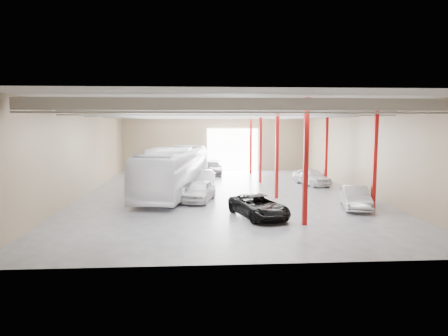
{
  "coord_description": "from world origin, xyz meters",
  "views": [
    {
      "loc": [
        -2.06,
        -31.37,
        5.63
      ],
      "look_at": [
        -0.1,
        -0.91,
        2.2
      ],
      "focal_mm": 32.0,
      "sensor_mm": 36.0,
      "label": 1
    }
  ],
  "objects": [
    {
      "name": "depot_shell",
      "position": [
        0.13,
        0.48,
        4.98
      ],
      "size": [
        22.12,
        32.12,
        7.06
      ],
      "color": "#4F5055",
      "rests_on": "ground"
    },
    {
      "name": "car_right_near",
      "position": [
        8.3,
        -5.93,
        0.74
      ],
      "size": [
        2.5,
        4.7,
        1.47
      ],
      "primitive_type": "imported",
      "rotation": [
        0.0,
        0.0,
        -0.22
      ],
      "color": "#BAB9BE",
      "rests_on": "ground"
    },
    {
      "name": "black_sedan",
      "position": [
        1.53,
        -8.02,
        0.68
      ],
      "size": [
        3.67,
        5.34,
        1.36
      ],
      "primitive_type": "imported",
      "rotation": [
        0.0,
        0.0,
        0.32
      ],
      "color": "black",
      "rests_on": "ground"
    },
    {
      "name": "coach_bus",
      "position": [
        -3.98,
        0.07,
        1.88
      ],
      "size": [
        5.56,
        13.81,
        3.75
      ],
      "primitive_type": "imported",
      "rotation": [
        0.0,
        0.0,
        -0.18
      ],
      "color": "white",
      "rests_on": "ground"
    },
    {
      "name": "car_right_far",
      "position": [
        8.3,
        4.27,
        0.77
      ],
      "size": [
        3.02,
        4.86,
        1.54
      ],
      "primitive_type": "imported",
      "rotation": [
        0.0,
        0.0,
        0.28
      ],
      "color": "silver",
      "rests_on": "ground"
    },
    {
      "name": "car_row_a",
      "position": [
        -2.0,
        -2.82,
        0.75
      ],
      "size": [
        2.81,
        4.68,
        1.49
      ],
      "primitive_type": "imported",
      "rotation": [
        0.0,
        0.0,
        -0.25
      ],
      "color": "silver",
      "rests_on": "ground"
    },
    {
      "name": "car_row_b",
      "position": [
        -2.0,
        2.71,
        0.81
      ],
      "size": [
        2.94,
        5.18,
        1.62
      ],
      "primitive_type": "imported",
      "rotation": [
        0.0,
        0.0,
        -0.26
      ],
      "color": "#B5B5BA",
      "rests_on": "ground"
    },
    {
      "name": "car_row_c",
      "position": [
        -0.5,
        12.0,
        0.74
      ],
      "size": [
        2.35,
        5.21,
        1.48
      ],
      "primitive_type": "imported",
      "rotation": [
        0.0,
        0.0,
        -0.05
      ],
      "color": "slate",
      "rests_on": "ground"
    }
  ]
}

